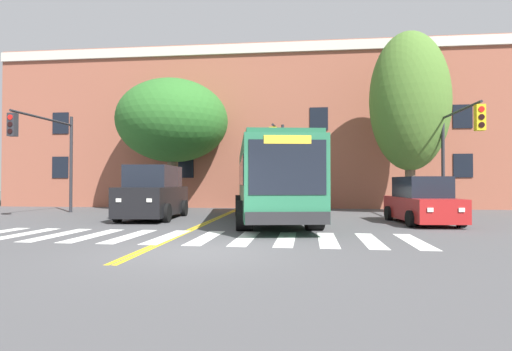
% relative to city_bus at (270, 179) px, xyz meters
% --- Properties ---
extents(ground_plane, '(120.00, 120.00, 0.00)m').
position_rel_city_bus_xyz_m(ground_plane, '(-1.25, -7.51, -1.75)').
color(ground_plane, '#4C4C4F').
extents(crosswalk, '(13.28, 3.35, 0.01)m').
position_rel_city_bus_xyz_m(crosswalk, '(-2.08, -5.24, -1.74)').
color(crosswalk, white).
rests_on(crosswalk, ground).
extents(lane_line_yellow_inner, '(0.12, 36.00, 0.01)m').
position_rel_city_bus_xyz_m(lane_line_yellow_inner, '(-2.53, 8.76, -1.75)').
color(lane_line_yellow_inner, gold).
rests_on(lane_line_yellow_inner, ground).
extents(lane_line_yellow_outer, '(0.12, 36.00, 0.01)m').
position_rel_city_bus_xyz_m(lane_line_yellow_outer, '(-2.37, 8.76, -1.75)').
color(lane_line_yellow_outer, gold).
rests_on(lane_line_yellow_outer, ground).
extents(city_bus, '(4.15, 11.16, 3.18)m').
position_rel_city_bus_xyz_m(city_bus, '(0.00, 0.00, 0.00)').
color(city_bus, '#28704C').
rests_on(city_bus, ground).
extents(car_black_near_lane, '(2.44, 5.02, 2.32)m').
position_rel_city_bus_xyz_m(car_black_near_lane, '(-5.14, 0.32, -0.65)').
color(car_black_near_lane, black).
rests_on(car_black_near_lane, ground).
extents(car_red_far_lane, '(2.24, 4.30, 1.82)m').
position_rel_city_bus_xyz_m(car_red_far_lane, '(5.93, -0.49, -0.91)').
color(car_red_far_lane, '#AD1E1E').
rests_on(car_red_far_lane, ground).
extents(car_silver_behind_bus, '(2.51, 4.91, 2.27)m').
position_rel_city_bus_xyz_m(car_silver_behind_bus, '(1.23, 8.67, -0.67)').
color(car_silver_behind_bus, '#B7BABF').
rests_on(car_silver_behind_bus, ground).
extents(traffic_light_near_corner, '(0.34, 4.13, 5.23)m').
position_rel_city_bus_xyz_m(traffic_light_near_corner, '(8.06, 1.60, 1.74)').
color(traffic_light_near_corner, '#28282D').
rests_on(traffic_light_near_corner, ground).
extents(traffic_light_far_corner, '(0.34, 4.56, 5.13)m').
position_rel_city_bus_xyz_m(traffic_light_far_corner, '(-11.00, 1.65, 1.74)').
color(traffic_light_far_corner, '#28282D').
rests_on(traffic_light_far_corner, ground).
extents(traffic_light_overhead, '(0.58, 3.55, 4.75)m').
position_rel_city_bus_xyz_m(traffic_light_overhead, '(0.17, 3.59, 1.41)').
color(traffic_light_overhead, '#28282D').
rests_on(traffic_light_overhead, ground).
extents(street_tree_curbside_large, '(5.70, 5.64, 9.37)m').
position_rel_city_bus_xyz_m(street_tree_curbside_large, '(6.86, 4.55, 4.01)').
color(street_tree_curbside_large, brown).
rests_on(street_tree_curbside_large, ground).
extents(street_tree_curbside_small, '(7.50, 7.80, 7.63)m').
position_rel_city_bus_xyz_m(street_tree_curbside_small, '(-6.18, 6.12, 3.44)').
color(street_tree_curbside_small, brown).
rests_on(street_tree_curbside_small, ground).
extents(building_facade, '(41.91, 6.20, 10.36)m').
position_rel_city_bus_xyz_m(building_facade, '(2.41, 11.03, 3.44)').
color(building_facade, '#9E5642').
rests_on(building_facade, ground).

